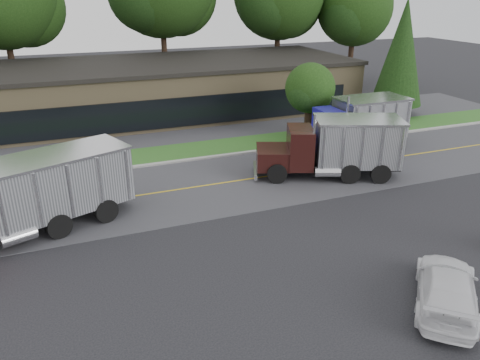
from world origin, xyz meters
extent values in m
plane|color=#2E2E33|center=(0.00, 0.00, 0.00)|extent=(140.00, 140.00, 0.00)
cube|color=#4D4D51|center=(0.00, 9.00, 0.00)|extent=(60.00, 8.00, 0.02)
cube|color=gold|center=(0.00, 9.00, 0.00)|extent=(60.00, 0.12, 0.01)
cube|color=#9E9E99|center=(0.00, 13.20, 0.00)|extent=(60.00, 0.30, 0.12)
cube|color=#2A5F20|center=(0.00, 15.00, 0.00)|extent=(60.00, 3.40, 0.03)
cube|color=#4D4D51|center=(0.00, 20.00, 0.00)|extent=(60.00, 7.00, 0.02)
cube|color=#8F7B58|center=(2.00, 26.00, 2.00)|extent=(32.00, 12.00, 4.00)
cylinder|color=#382619|center=(-10.00, 34.00, 2.57)|extent=(0.56, 0.56, 5.15)
sphere|color=black|center=(-8.24, 35.18, 8.38)|extent=(7.06, 7.06, 7.06)
cylinder|color=#382619|center=(4.00, 34.00, 2.84)|extent=(0.56, 0.56, 5.67)
cylinder|color=#382619|center=(16.00, 33.00, 2.56)|extent=(0.56, 0.56, 5.11)
sphere|color=black|center=(17.75, 34.17, 8.33)|extent=(7.01, 7.01, 7.01)
sphere|color=black|center=(14.54, 32.12, 8.62)|extent=(6.43, 6.43, 6.43)
cylinder|color=#382619|center=(24.00, 31.00, 2.17)|extent=(0.56, 0.56, 4.34)
sphere|color=black|center=(24.00, 31.00, 8.05)|extent=(7.93, 7.93, 7.93)
sphere|color=black|center=(25.49, 31.99, 7.06)|extent=(5.95, 5.95, 5.95)
sphere|color=black|center=(22.76, 30.26, 7.31)|extent=(5.45, 5.45, 5.45)
cylinder|color=#382619|center=(20.00, 18.00, 0.50)|extent=(0.44, 0.44, 1.00)
cone|color=black|center=(20.00, 18.00, 5.18)|extent=(4.14, 4.14, 8.47)
cylinder|color=#382619|center=(10.00, 15.00, 0.95)|extent=(0.56, 0.56, 1.91)
sphere|color=black|center=(10.00, 15.00, 3.55)|extent=(3.49, 3.49, 3.49)
sphere|color=black|center=(10.65, 15.44, 3.11)|extent=(2.62, 2.62, 2.62)
sphere|color=black|center=(9.45, 14.67, 3.22)|extent=(2.40, 2.40, 2.40)
cube|color=black|center=(-8.63, 6.50, 0.57)|extent=(9.86, 4.55, 0.28)
cube|color=silver|center=(-6.98, 7.13, 2.02)|extent=(6.57, 4.50, 2.50)
cube|color=silver|center=(-6.98, 7.13, 3.32)|extent=(6.76, 4.69, 0.12)
cylinder|color=black|center=(-6.98, 8.36, 0.57)|extent=(1.15, 0.72, 1.10)
cylinder|color=black|center=(-6.16, 6.21, 0.57)|extent=(1.15, 0.72, 1.10)
cube|color=black|center=(11.39, 11.50, 0.57)|extent=(7.51, 1.01, 0.28)
cube|color=#221C9B|center=(8.12, 11.50, 1.12)|extent=(1.80, 2.30, 1.10)
cube|color=#221C9B|center=(9.59, 11.50, 1.72)|extent=(1.31, 2.40, 2.20)
cube|color=black|center=(9.02, 11.50, 2.12)|extent=(0.06, 2.10, 0.90)
cube|color=silver|center=(12.69, 11.50, 2.02)|extent=(4.49, 2.51, 2.50)
cube|color=silver|center=(12.69, 11.50, 3.32)|extent=(4.64, 2.66, 0.12)
cylinder|color=black|center=(8.29, 12.65, 0.57)|extent=(1.10, 0.35, 1.10)
cylinder|color=black|center=(8.28, 10.35, 0.57)|extent=(1.10, 0.35, 1.10)
cylinder|color=black|center=(13.02, 12.65, 0.57)|extent=(1.10, 0.35, 1.10)
cylinder|color=black|center=(13.02, 10.35, 0.57)|extent=(1.10, 0.35, 1.10)
cube|color=black|center=(7.57, 7.84, 0.57)|extent=(7.55, 3.75, 0.28)
cube|color=black|center=(4.45, 9.06, 1.12)|extent=(2.56, 2.81, 1.10)
cube|color=black|center=(5.86, 8.51, 1.72)|extent=(2.13, 2.72, 2.20)
cube|color=black|center=(5.31, 8.72, 2.12)|extent=(0.82, 1.98, 0.90)
cube|color=silver|center=(8.82, 7.35, 2.02)|extent=(5.21, 4.01, 2.50)
cube|color=silver|center=(8.82, 7.35, 3.32)|extent=(5.40, 4.21, 0.12)
cylinder|color=black|center=(5.03, 10.07, 0.57)|extent=(1.15, 0.73, 1.10)
cylinder|color=black|center=(4.19, 7.93, 0.57)|extent=(1.15, 0.73, 1.10)
cylinder|color=black|center=(9.55, 8.29, 0.57)|extent=(1.15, 0.73, 1.10)
cylinder|color=black|center=(8.71, 6.15, 0.57)|extent=(1.15, 0.73, 1.10)
imported|color=white|center=(4.89, -3.88, 0.69)|extent=(4.60, 4.82, 1.38)
camera|label=1|loc=(-6.38, -13.62, 10.09)|focal=35.00mm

